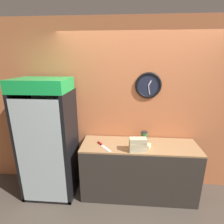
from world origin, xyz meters
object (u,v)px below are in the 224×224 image
at_px(beverage_cooler, 49,133).
at_px(chefs_knife, 102,145).
at_px(condiment_jar, 144,136).
at_px(sandwich_flat_left, 142,145).
at_px(sandwich_stack_middle, 138,145).
at_px(sandwich_stack_top, 138,140).
at_px(sandwich_stack_bottom, 138,149).

distance_m(beverage_cooler, chefs_knife, 0.85).
bearing_deg(condiment_jar, sandwich_flat_left, -101.87).
bearing_deg(sandwich_flat_left, condiment_jar, 78.13).
bearing_deg(beverage_cooler, condiment_jar, 5.98).
bearing_deg(sandwich_stack_middle, sandwich_stack_top, 180.00).
distance_m(sandwich_stack_bottom, chefs_knife, 0.53).
bearing_deg(sandwich_stack_top, sandwich_flat_left, 61.16).
relative_size(sandwich_stack_middle, chefs_knife, 0.87).
xyz_separation_m(sandwich_stack_middle, condiment_jar, (0.12, 0.36, -0.03)).
height_order(sandwich_stack_middle, condiment_jar, condiment_jar).
bearing_deg(condiment_jar, sandwich_stack_middle, -109.02).
relative_size(beverage_cooler, sandwich_stack_top, 7.60).
relative_size(sandwich_stack_bottom, sandwich_stack_middle, 0.99).
relative_size(beverage_cooler, condiment_jar, 12.88).
relative_size(sandwich_stack_bottom, condiment_jar, 1.71).
height_order(sandwich_stack_bottom, sandwich_stack_middle, sandwich_stack_middle).
bearing_deg(sandwich_stack_bottom, condiment_jar, 70.98).
relative_size(beverage_cooler, sandwich_stack_middle, 7.48).
relative_size(sandwich_stack_middle, sandwich_stack_top, 1.02).
xyz_separation_m(beverage_cooler, condiment_jar, (1.48, 0.15, -0.07)).
relative_size(beverage_cooler, sandwich_flat_left, 7.43).
bearing_deg(condiment_jar, sandwich_stack_top, -109.02).
relative_size(beverage_cooler, chefs_knife, 6.48).
bearing_deg(sandwich_flat_left, sandwich_stack_middle, -118.84).
xyz_separation_m(beverage_cooler, sandwich_stack_top, (1.35, -0.21, 0.03)).
distance_m(sandwich_stack_bottom, condiment_jar, 0.38).
bearing_deg(sandwich_stack_top, sandwich_stack_bottom, 0.00).
xyz_separation_m(sandwich_stack_bottom, sandwich_stack_top, (0.00, 0.00, 0.13)).
xyz_separation_m(sandwich_stack_bottom, chefs_knife, (-0.52, 0.13, -0.03)).
bearing_deg(sandwich_stack_top, sandwich_stack_middle, 0.00).
bearing_deg(sandwich_stack_top, condiment_jar, 70.98).
distance_m(sandwich_stack_bottom, sandwich_flat_left, 0.16).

